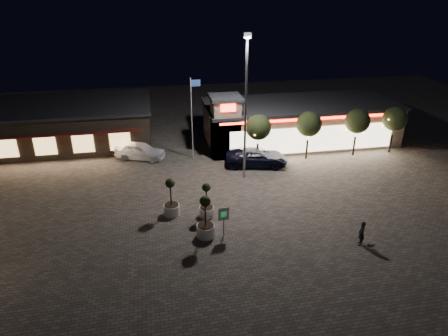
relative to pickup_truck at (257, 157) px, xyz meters
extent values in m
plane|color=#6A6156|center=(-3.76, -10.34, -0.81)|extent=(90.00, 90.00, 0.00)
cube|color=tan|center=(6.24, 5.66, 1.19)|extent=(20.00, 8.00, 4.00)
cube|color=#262628|center=(6.24, 5.66, 3.34)|extent=(20.40, 8.40, 0.30)
cube|color=#F8E0BA|center=(6.24, 1.61, 0.79)|extent=(17.00, 0.12, 2.60)
cube|color=#FF2814|center=(6.24, 1.58, 2.94)|extent=(19.00, 0.10, 0.18)
cube|color=tan|center=(-2.46, 2.96, 2.09)|extent=(2.60, 2.60, 5.80)
cube|color=#262628|center=(-2.46, 2.96, 5.14)|extent=(3.00, 3.00, 0.30)
cube|color=#FF2814|center=(-2.46, 1.61, 4.49)|extent=(1.40, 0.10, 0.70)
cube|color=#382D23|center=(-17.76, 9.66, 1.19)|extent=(16.00, 10.00, 4.00)
cube|color=#262628|center=(-17.76, 9.66, 3.34)|extent=(16.40, 10.40, 0.30)
cube|color=#591E19|center=(-17.76, 4.26, 1.99)|extent=(14.40, 0.80, 0.15)
cube|color=#FFC772|center=(-23.26, 4.61, 0.79)|extent=(2.00, 0.12, 1.80)
cube|color=#FFC772|center=(-19.76, 4.61, 0.79)|extent=(2.00, 0.12, 1.80)
cube|color=#FFC772|center=(-16.26, 4.61, 0.79)|extent=(2.00, 0.12, 1.80)
cube|color=#FFC772|center=(-12.76, 4.61, 0.79)|extent=(2.00, 0.12, 1.80)
cylinder|color=gray|center=(-1.76, -2.34, 5.19)|extent=(0.20, 0.20, 12.00)
cube|color=gray|center=(-1.76, -2.34, 11.39)|extent=(0.60, 0.40, 0.35)
cube|color=white|center=(-1.76, -2.34, 11.19)|extent=(0.45, 0.30, 0.08)
cylinder|color=white|center=(-5.76, 2.66, 3.19)|extent=(0.10, 0.10, 8.00)
cube|color=navy|center=(-5.31, 2.66, 6.69)|extent=(0.90, 0.04, 0.60)
cylinder|color=#332319|center=(0.24, 0.66, 0.15)|extent=(0.20, 0.20, 1.92)
sphere|color=#2D3819|center=(0.24, 0.66, 2.76)|extent=(2.42, 2.42, 2.42)
cylinder|color=#332319|center=(5.24, 0.66, 0.15)|extent=(0.20, 0.20, 1.92)
sphere|color=#2D3819|center=(5.24, 0.66, 2.76)|extent=(2.42, 2.42, 2.42)
cylinder|color=#332319|center=(10.24, 0.66, 0.15)|extent=(0.20, 0.20, 1.92)
sphere|color=#2D3819|center=(10.24, 0.66, 2.76)|extent=(2.42, 2.42, 2.42)
cylinder|color=#332319|center=(14.24, 0.66, 0.15)|extent=(0.20, 0.20, 1.92)
sphere|color=#2D3819|center=(14.24, 0.66, 2.76)|extent=(2.42, 2.42, 2.42)
imported|color=black|center=(0.00, 0.00, 0.00)|extent=(6.28, 3.87, 1.62)
imported|color=white|center=(-10.87, 3.66, 0.02)|extent=(5.28, 3.63, 1.67)
imported|color=black|center=(3.48, -13.63, 0.05)|extent=(0.56, 0.71, 1.72)
cube|color=#59514C|center=(3.91, -14.17, -0.59)|extent=(0.38, 0.26, 0.18)
sphere|color=#59514C|center=(4.10, -14.25, -0.52)|extent=(0.17, 0.17, 0.17)
cylinder|color=white|center=(-8.53, -7.54, -0.41)|extent=(1.21, 1.21, 0.81)
cylinder|color=black|center=(-8.53, -7.54, 0.02)|extent=(1.05, 1.05, 0.06)
cylinder|color=#332319|center=(-8.53, -7.54, 0.95)|extent=(0.10, 0.10, 1.82)
sphere|color=#2D3819|center=(-8.53, -7.54, 1.81)|extent=(0.71, 0.71, 0.71)
cylinder|color=white|center=(-6.43, -10.80, -0.39)|extent=(1.26, 1.26, 0.84)
cylinder|color=black|center=(-6.43, -10.80, 0.05)|extent=(1.09, 1.09, 0.06)
cylinder|color=#332319|center=(-6.43, -10.80, 1.03)|extent=(0.11, 0.11, 1.89)
sphere|color=#2D3819|center=(-6.43, -10.80, 1.92)|extent=(0.74, 0.74, 0.74)
cylinder|color=white|center=(-5.99, -8.22, -0.44)|extent=(1.10, 1.10, 0.73)
cylinder|color=black|center=(-5.99, -8.22, -0.06)|extent=(0.96, 0.96, 0.06)
cylinder|color=#332319|center=(-5.99, -8.22, 0.80)|extent=(0.09, 0.09, 1.65)
sphere|color=#2D3819|center=(-5.99, -8.22, 1.58)|extent=(0.64, 0.64, 0.64)
cylinder|color=gray|center=(-5.22, -10.97, -0.15)|extent=(0.09, 0.09, 1.33)
cube|color=white|center=(-5.22, -10.97, 0.91)|extent=(0.72, 0.12, 0.94)
cube|color=#178D27|center=(-5.22, -11.01, 0.91)|extent=(0.39, 0.05, 0.39)
camera|label=1|loc=(-9.41, -33.56, 14.87)|focal=32.00mm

